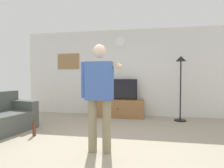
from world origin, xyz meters
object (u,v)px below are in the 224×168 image
floor_lamp (181,75)px  beverage_bottle (34,129)px  framed_picture (69,61)px  wall_clock (120,41)px  person_standing_nearer_lamp (100,91)px  television (119,89)px  tv_stand (119,108)px

floor_lamp → beverage_bottle: 3.89m
framed_picture → beverage_bottle: (0.28, -2.43, -1.59)m
wall_clock → person_standing_nearer_lamp: bearing=-88.9°
floor_lamp → person_standing_nearer_lamp: floor_lamp is taller
television → wall_clock: (-0.00, 0.24, 1.50)m
wall_clock → floor_lamp: wall_clock is taller
framed_picture → floor_lamp: 3.55m
tv_stand → beverage_bottle: 2.59m
beverage_bottle → floor_lamp: bearing=30.7°
wall_clock → beverage_bottle: size_ratio=0.93×
floor_lamp → person_standing_nearer_lamp: (-1.68, -2.45, -0.30)m
tv_stand → person_standing_nearer_lamp: bearing=-88.7°
person_standing_nearer_lamp → beverage_bottle: person_standing_nearer_lamp is taller
person_standing_nearer_lamp → beverage_bottle: size_ratio=5.08×
beverage_bottle → wall_clock: bearing=58.9°
person_standing_nearer_lamp → beverage_bottle: bearing=160.2°
framed_picture → floor_lamp: size_ratio=0.42×
television → beverage_bottle: 2.71m
wall_clock → person_standing_nearer_lamp: 3.27m
wall_clock → beverage_bottle: (-1.46, -2.42, -2.19)m
tv_stand → wall_clock: (0.00, 0.29, 2.07)m
tv_stand → person_standing_nearer_lamp: (0.06, -2.68, 0.71)m
framed_picture → floor_lamp: framed_picture is taller
television → framed_picture: (-1.75, 0.25, 0.90)m
wall_clock → floor_lamp: bearing=-16.7°
framed_picture → person_standing_nearer_lamp: bearing=-58.8°
beverage_bottle → framed_picture: bearing=96.6°
wall_clock → framed_picture: 1.85m
floor_lamp → wall_clock: bearing=163.3°
tv_stand → framed_picture: size_ratio=1.99×
wall_clock → person_standing_nearer_lamp: wall_clock is taller
television → beverage_bottle: television is taller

